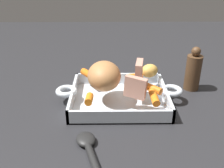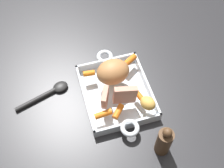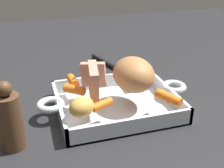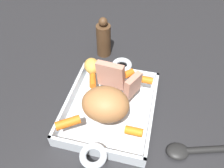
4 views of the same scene
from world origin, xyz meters
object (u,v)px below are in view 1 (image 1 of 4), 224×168
baby_carrot_short (154,97)px  potato_corner (150,71)px  baby_carrot_southeast (135,76)px  baby_carrot_southwest (153,89)px  pork_roast (104,75)px  serving_spoon (90,152)px  roasting_dish (119,98)px  pepper_mill (193,71)px  roast_slice_thick (135,87)px  baby_carrot_northeast (89,99)px  roast_slice_thin (139,75)px  baby_carrot_long (88,74)px

baby_carrot_short → potato_corner: 0.16m
baby_carrot_southeast → baby_carrot_southwest: bearing=117.3°
pork_roast → serving_spoon: 0.25m
roasting_dish → baby_carrot_short: baby_carrot_short is taller
baby_carrot_southeast → pork_roast: bearing=32.6°
pork_roast → pepper_mill: size_ratio=0.82×
roasting_dish → roast_slice_thick: (-0.04, 0.05, 0.06)m
baby_carrot_northeast → baby_carrot_short: bearing=-177.8°
pepper_mill → baby_carrot_southwest: bearing=36.2°
pork_roast → baby_carrot_southwest: 0.15m
baby_carrot_northeast → serving_spoon: bearing=94.2°
pork_roast → roast_slice_thick: 0.10m
baby_carrot_short → pepper_mill: bearing=-133.7°
roast_slice_thick → potato_corner: bearing=-113.4°
roast_slice_thick → pepper_mill: size_ratio=0.42×
baby_carrot_short → potato_corner: potato_corner is taller
roasting_dish → baby_carrot_southwest: bearing=166.8°
baby_carrot_short → serving_spoon: baby_carrot_short is taller
baby_carrot_northeast → potato_corner: size_ratio=0.76×
baby_carrot_northeast → baby_carrot_southeast: 0.20m
roasting_dish → roast_slice_thick: bearing=128.5°
baby_carrot_short → baby_carrot_southeast: bearing=-73.7°
baby_carrot_northeast → serving_spoon: size_ratio=0.21×
roast_slice_thin → potato_corner: bearing=-121.7°
pork_roast → pepper_mill: bearing=-164.3°
pork_roast → baby_carrot_long: bearing=-55.1°
baby_carrot_southwest → baby_carrot_long: 0.22m
baby_carrot_northeast → baby_carrot_southwest: bearing=-162.4°
roasting_dish → baby_carrot_short: bearing=141.5°
roast_slice_thick → potato_corner: size_ratio=1.09×
pork_roast → baby_carrot_southeast: (-0.10, -0.06, -0.03)m
baby_carrot_northeast → baby_carrot_southeast: (-0.14, -0.15, -0.00)m
roast_slice_thick → pork_roast: bearing=-32.9°
baby_carrot_long → pepper_mill: pepper_mill is taller
potato_corner → serving_spoon: 0.37m
roasting_dish → potato_corner: size_ratio=6.79×
baby_carrot_northeast → potato_corner: (-0.18, -0.16, 0.01)m
baby_carrot_long → serving_spoon: size_ratio=0.29×
pepper_mill → baby_carrot_southeast: bearing=5.6°
baby_carrot_northeast → baby_carrot_southeast: size_ratio=0.90×
roast_slice_thin → pepper_mill: 0.20m
pepper_mill → roast_slice_thick: bearing=34.3°
baby_carrot_northeast → roast_slice_thin: bearing=-146.9°
potato_corner → serving_spoon: (0.17, 0.32, -0.06)m
baby_carrot_southeast → roasting_dish: bearing=51.2°
roasting_dish → potato_corner: bearing=-141.1°
baby_carrot_northeast → pepper_mill: 0.37m
potato_corner → baby_carrot_southeast: bearing=18.7°
baby_carrot_southeast → serving_spoon: 0.33m
baby_carrot_short → baby_carrot_southwest: 0.05m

